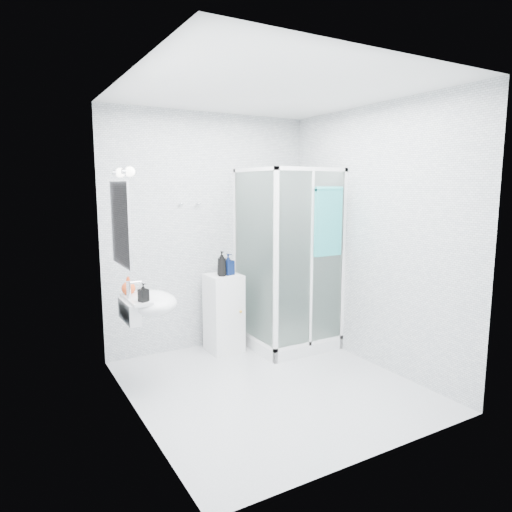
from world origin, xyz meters
TOP-DOWN VIEW (x-y plane):
  - room at (0.00, 0.00)m, footprint 2.40×2.60m
  - shower_enclosure at (0.67, 0.77)m, footprint 0.90×0.95m
  - wall_basin at (-0.99, 0.45)m, footprint 0.46×0.56m
  - mirror at (-1.19, 0.45)m, footprint 0.02×0.60m
  - vanity_lights at (-1.14, 0.45)m, footprint 0.10×0.40m
  - wall_hooks at (-0.25, 1.26)m, footprint 0.23×0.06m
  - storage_cabinet at (0.03, 1.03)m, footprint 0.36×0.38m
  - hand_towel at (0.92, 0.36)m, footprint 0.34×0.05m
  - shampoo_bottle_a at (-0.01, 0.97)m, footprint 0.11×0.11m
  - shampoo_bottle_b at (0.08, 1.00)m, footprint 0.13×0.13m
  - soap_dispenser_orange at (-1.10, 0.61)m, footprint 0.15×0.15m
  - soap_dispenser_black at (-1.06, 0.28)m, footprint 0.09×0.09m

SIDE VIEW (x-z plane):
  - storage_cabinet at x=0.03m, z-range 0.00..0.86m
  - shower_enclosure at x=0.67m, z-range -0.55..1.45m
  - wall_basin at x=-0.99m, z-range 0.62..0.97m
  - soap_dispenser_black at x=-1.06m, z-range 0.86..1.02m
  - soap_dispenser_orange at x=-1.10m, z-range 0.86..1.02m
  - shampoo_bottle_b at x=0.08m, z-range 0.86..1.09m
  - shampoo_bottle_a at x=-0.01m, z-range 0.86..1.12m
  - room at x=0.00m, z-range 0.00..2.60m
  - hand_towel at x=0.92m, z-range 1.10..1.82m
  - mirror at x=-1.19m, z-range 1.15..1.85m
  - wall_hooks at x=-0.25m, z-range 1.60..1.64m
  - vanity_lights at x=-1.14m, z-range 1.88..1.96m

